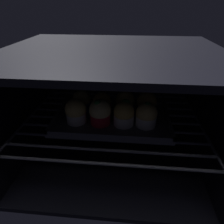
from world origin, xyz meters
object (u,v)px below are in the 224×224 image
baking_tray (112,119)px  muffin_row1_col3 (146,104)px  muffin_row0_col2 (124,114)px  muffin_row0_col3 (146,115)px  muffin_row0_col0 (76,112)px  muffin_row1_col0 (82,101)px  muffin_row1_col2 (125,103)px  muffin_row0_col1 (100,112)px  muffin_row1_col1 (102,103)px

baking_tray → muffin_row1_col3: (10.45, 3.67, 3.88)cm
muffin_row0_col2 → muffin_row0_col3: size_ratio=1.02×
baking_tray → muffin_row0_col0: (-10.21, -3.20, 3.85)cm
baking_tray → muffin_row0_col2: size_ratio=4.59×
muffin_row1_col0 → muffin_row1_col2: size_ratio=0.96×
muffin_row0_col1 → muffin_row1_col2: bearing=45.6°
muffin_row0_col2 → muffin_row0_col3: 6.31cm
muffin_row0_col1 → muffin_row0_col0: bearing=178.4°
muffin_row0_col3 → muffin_row1_col3: muffin_row0_col3 is taller
muffin_row0_col3 → muffin_row1_col3: bearing=86.5°
muffin_row1_col2 → baking_tray: bearing=-136.3°
muffin_row0_col0 → muffin_row0_col3: size_ratio=0.98×
muffin_row0_col3 → muffin_row1_col0: size_ratio=1.07×
muffin_row0_col2 → muffin_row1_col3: bearing=46.0°
muffin_row0_col2 → muffin_row1_col0: size_ratio=1.09×
muffin_row0_col2 → muffin_row1_col1: (-7.21, 6.58, -0.35)cm
muffin_row1_col0 → muffin_row1_col1: (6.59, -0.49, -0.11)cm
muffin_row0_col0 → muffin_row1_col0: 6.96cm
baking_tray → muffin_row1_col2: 6.55cm
muffin_row0_col1 → muffin_row0_col3: muffin_row0_col1 is taller
muffin_row0_col1 → muffin_row1_col3: (13.54, 7.07, -0.22)cm
muffin_row0_col0 → muffin_row1_col3: size_ratio=1.00×
muffin_row1_col1 → muffin_row1_col2: size_ratio=0.93×
muffin_row0_col2 → muffin_row1_col2: 6.94cm
muffin_row0_col3 → muffin_row1_col0: (-20.11, 6.98, -0.05)cm
muffin_row0_col3 → muffin_row1_col2: 9.26cm
baking_tray → muffin_row1_col1: 5.98cm
muffin_row0_col3 → muffin_row1_col2: bearing=132.3°
muffin_row1_col1 → muffin_row1_col3: (13.94, 0.39, 0.28)cm
baking_tray → muffin_row1_col2: size_ratio=4.78×
muffin_row0_col0 → muffin_row0_col1: size_ratio=0.93×
muffin_row0_col0 → muffin_row1_col2: bearing=26.0°
muffin_row0_col3 → muffin_row1_col2: size_ratio=1.02×
muffin_row0_col0 → muffin_row0_col1: bearing=-1.6°
muffin_row1_col1 → muffin_row1_col3: muffin_row1_col3 is taller
muffin_row1_col2 → muffin_row0_col3: bearing=-47.7°
muffin_row0_col2 → muffin_row1_col3: 9.69cm
muffin_row1_col1 → baking_tray: bearing=-43.2°
muffin_row0_col3 → muffin_row0_col0: bearing=180.0°
muffin_row0_col0 → muffin_row1_col0: (0.13, 6.96, -0.15)cm
muffin_row0_col0 → muffin_row0_col2: size_ratio=0.96×
muffin_row0_col1 → muffin_row0_col2: 6.81cm
muffin_row0_col1 → muffin_row0_col3: 13.12cm
muffin_row0_col1 → muffin_row0_col3: size_ratio=1.06×
muffin_row1_col2 → muffin_row0_col0: bearing=-154.0°
muffin_row0_col1 → muffin_row1_col3: bearing=27.6°
baking_tray → muffin_row1_col0: size_ratio=4.99×
muffin_row0_col0 → muffin_row0_col3: 20.24cm
muffin_row0_col1 → muffin_row0_col3: bearing=0.8°
muffin_row0_col3 → muffin_row1_col3: 6.89cm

